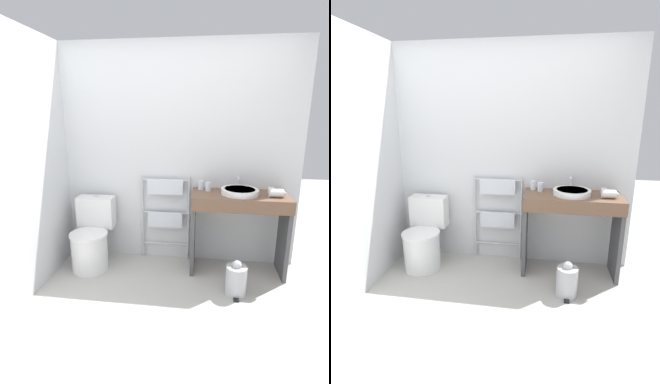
{
  "view_description": "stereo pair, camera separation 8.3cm",
  "coord_description": "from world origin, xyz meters",
  "views": [
    {
      "loc": [
        0.34,
        -1.85,
        1.72
      ],
      "look_at": [
        -0.03,
        0.85,
        0.97
      ],
      "focal_mm": 28.0,
      "sensor_mm": 36.0,
      "label": 1
    },
    {
      "loc": [
        0.42,
        -1.83,
        1.72
      ],
      "look_at": [
        -0.03,
        0.85,
        0.97
      ],
      "focal_mm": 28.0,
      "sensor_mm": 36.0,
      "label": 2
    }
  ],
  "objects": [
    {
      "name": "toilet",
      "position": [
        -0.88,
        1.09,
        0.32
      ],
      "size": [
        0.42,
        0.57,
        0.77
      ],
      "color": "white",
      "rests_on": "ground_plane"
    },
    {
      "name": "vanity_counter",
      "position": [
        0.71,
        1.18,
        0.6
      ],
      "size": [
        0.99,
        0.45,
        0.88
      ],
      "color": "brown",
      "rests_on": "ground_plane"
    },
    {
      "name": "wall_back",
      "position": [
        0.0,
        1.48,
        1.21
      ],
      "size": [
        2.73,
        0.12,
        2.42
      ],
      "primitive_type": "cube",
      "color": "silver",
      "rests_on": "ground_plane"
    },
    {
      "name": "wall_side",
      "position": [
        -1.31,
        0.71,
        1.21
      ],
      "size": [
        0.12,
        2.11,
        2.42
      ],
      "primitive_type": "cube",
      "color": "silver",
      "rests_on": "ground_plane"
    },
    {
      "name": "towel_radiator",
      "position": [
        -0.09,
        1.37,
        0.64
      ],
      "size": [
        0.56,
        0.06,
        1.0
      ],
      "color": "silver",
      "rests_on": "ground_plane"
    },
    {
      "name": "cup_near_wall",
      "position": [
        0.31,
        1.32,
        0.93
      ],
      "size": [
        0.06,
        0.06,
        0.1
      ],
      "color": "silver",
      "rests_on": "vanity_counter"
    },
    {
      "name": "sink_basin",
      "position": [
        0.7,
        1.19,
        0.91
      ],
      "size": [
        0.38,
        0.38,
        0.06
      ],
      "color": "white",
      "rests_on": "vanity_counter"
    },
    {
      "name": "hair_dryer",
      "position": [
        1.06,
        1.14,
        0.92
      ],
      "size": [
        0.18,
        0.17,
        0.08
      ],
      "color": "white",
      "rests_on": "vanity_counter"
    },
    {
      "name": "cup_near_edge",
      "position": [
        0.38,
        1.28,
        0.93
      ],
      "size": [
        0.06,
        0.06,
        0.1
      ],
      "color": "silver",
      "rests_on": "vanity_counter"
    },
    {
      "name": "ground_plane",
      "position": [
        0.0,
        0.0,
        0.0
      ],
      "size": [
        12.0,
        12.0,
        0.0
      ],
      "primitive_type": "plane",
      "color": "#B2AFA8"
    },
    {
      "name": "trash_bin",
      "position": [
        0.67,
        0.74,
        0.16
      ],
      "size": [
        0.2,
        0.23,
        0.36
      ],
      "color": "#B7B7BC",
      "rests_on": "ground_plane"
    },
    {
      "name": "faucet",
      "position": [
        0.7,
        1.37,
        0.97
      ],
      "size": [
        0.02,
        0.1,
        0.15
      ],
      "color": "silver",
      "rests_on": "vanity_counter"
    }
  ]
}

